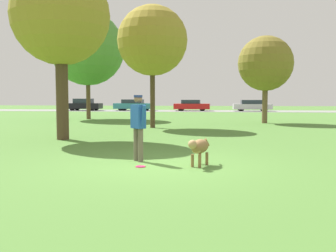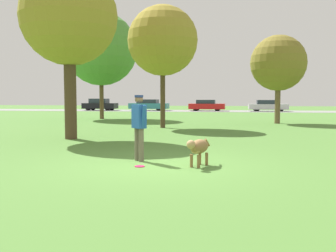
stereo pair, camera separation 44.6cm
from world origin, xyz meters
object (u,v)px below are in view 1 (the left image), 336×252
Objects in this scene: person at (138,123)px; parked_car_black at (84,105)px; tree_near_left at (61,17)px; tree_far_left at (88,49)px; parked_car_teal at (134,105)px; dog at (199,147)px; parked_car_red at (192,105)px; tree_far_right at (266,64)px; parked_car_silver at (252,106)px; tree_mid_center at (152,41)px; frisbee at (140,167)px.

parked_car_black is (-13.13, 34.45, -0.29)m from person.
person is at bearing -50.42° from tree_near_left.
tree_far_left is 1.67× the size of parked_car_teal.
tree_far_left is at bearing -133.44° from dog.
dog is at bearing -85.41° from parked_car_red.
parked_car_teal is at bearing 121.34° from tree_far_right.
tree_far_left reaches higher than person.
tree_near_left reaches higher than dog.
person is 1.58× the size of dog.
parked_car_teal is (5.72, 0.49, -0.03)m from parked_car_black.
tree_far_left reaches higher than parked_car_black.
person reaches higher than parked_car_silver.
parked_car_red is (0.59, 24.42, -3.81)m from tree_mid_center.
parked_car_black reaches higher than parked_car_red.
tree_mid_center reaches higher than dog.
tree_mid_center reaches higher than parked_car_teal.
tree_near_left reaches higher than frisbee.
frisbee is 8.02m from tree_near_left.
tree_near_left is at bearing -110.09° from parked_car_silver.
parked_car_black is 0.91× the size of parked_car_silver.
tree_mid_center is 0.82× the size of tree_far_left.
parked_car_black is at bearing 109.81° from tree_far_left.
dog is 36.58m from parked_car_teal.
tree_far_right reaches higher than parked_car_black.
parked_car_black is at bearing 178.78° from parked_car_silver.
tree_mid_center reaches higher than parked_car_red.
parked_car_red is at bearing 105.53° from tree_far_right.
tree_near_left reaches higher than parked_car_teal.
tree_mid_center is 1.60× the size of parked_car_black.
parked_car_teal is (-12.28, 20.17, -2.92)m from tree_far_right.
tree_mid_center is at bearing -145.00° from tree_far_right.
tree_mid_center reaches higher than parked_car_black.
frisbee is at bearing -82.36° from tree_mid_center.
tree_mid_center is 24.72m from parked_car_red.
tree_far_left is 18.83m from parked_car_red.
person is 0.26× the size of tree_mid_center.
parked_car_silver is at bearing 1.35° from parked_car_black.
parked_car_silver is at bearing 128.00° from person.
parked_car_teal is 6.70m from parked_car_red.
tree_near_left reaches higher than parked_car_silver.
frisbee is 0.04× the size of tree_near_left.
tree_mid_center reaches higher than tree_far_right.
parked_car_black is at bearing 132.45° from tree_far_right.
person reaches higher than dog.
tree_mid_center is at bearing -63.49° from parked_car_black.
dog is at bearing 28.42° from person.
tree_far_right is 23.79m from parked_car_teal.
parked_car_red is at bearing 138.89° from person.
person is at bearing -68.85° from parked_car_black.
parked_car_red is (-2.23, 35.40, 0.18)m from dog.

